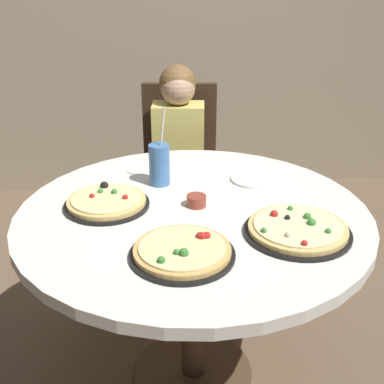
{
  "coord_description": "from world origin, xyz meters",
  "views": [
    {
      "loc": [
        -0.13,
        -1.56,
        1.55
      ],
      "look_at": [
        0.0,
        0.05,
        0.8
      ],
      "focal_mm": 47.3,
      "sensor_mm": 36.0,
      "label": 1
    }
  ],
  "objects_px": {
    "pizza_cheese": "(107,202)",
    "plate_small": "(254,179)",
    "soda_cup": "(159,164)",
    "sauce_bowl": "(196,201)",
    "dining_table": "(193,235)",
    "chair_wooden": "(179,163)",
    "pizza_veggie": "(298,229)",
    "diner_child": "(178,185)",
    "pizza_pepperoni": "(183,251)"
  },
  "relations": [
    {
      "from": "plate_small",
      "to": "soda_cup",
      "type": "bearing_deg",
      "value": -179.19
    },
    {
      "from": "pizza_pepperoni",
      "to": "sauce_bowl",
      "type": "relative_size",
      "value": 4.5
    },
    {
      "from": "diner_child",
      "to": "soda_cup",
      "type": "height_order",
      "value": "diner_child"
    },
    {
      "from": "pizza_veggie",
      "to": "plate_small",
      "type": "distance_m",
      "value": 0.44
    },
    {
      "from": "dining_table",
      "to": "pizza_pepperoni",
      "type": "bearing_deg",
      "value": -100.9
    },
    {
      "from": "diner_child",
      "to": "plate_small",
      "type": "bearing_deg",
      "value": -64.93
    },
    {
      "from": "soda_cup",
      "to": "pizza_veggie",
      "type": "bearing_deg",
      "value": -45.2
    },
    {
      "from": "pizza_pepperoni",
      "to": "pizza_veggie",
      "type": "bearing_deg",
      "value": 15.41
    },
    {
      "from": "chair_wooden",
      "to": "pizza_veggie",
      "type": "bearing_deg",
      "value": -75.46
    },
    {
      "from": "soda_cup",
      "to": "sauce_bowl",
      "type": "height_order",
      "value": "soda_cup"
    },
    {
      "from": "dining_table",
      "to": "soda_cup",
      "type": "relative_size",
      "value": 4.01
    },
    {
      "from": "diner_child",
      "to": "soda_cup",
      "type": "relative_size",
      "value": 3.52
    },
    {
      "from": "pizza_pepperoni",
      "to": "soda_cup",
      "type": "relative_size",
      "value": 1.02
    },
    {
      "from": "sauce_bowl",
      "to": "plate_small",
      "type": "bearing_deg",
      "value": 40.24
    },
    {
      "from": "pizza_pepperoni",
      "to": "soda_cup",
      "type": "height_order",
      "value": "soda_cup"
    },
    {
      "from": "soda_cup",
      "to": "sauce_bowl",
      "type": "bearing_deg",
      "value": -58.53
    },
    {
      "from": "chair_wooden",
      "to": "plate_small",
      "type": "distance_m",
      "value": 0.83
    },
    {
      "from": "dining_table",
      "to": "diner_child",
      "type": "relative_size",
      "value": 1.14
    },
    {
      "from": "dining_table",
      "to": "pizza_cheese",
      "type": "height_order",
      "value": "pizza_cheese"
    },
    {
      "from": "dining_table",
      "to": "sauce_bowl",
      "type": "bearing_deg",
      "value": 69.71
    },
    {
      "from": "dining_table",
      "to": "pizza_veggie",
      "type": "distance_m",
      "value": 0.39
    },
    {
      "from": "dining_table",
      "to": "diner_child",
      "type": "height_order",
      "value": "diner_child"
    },
    {
      "from": "plate_small",
      "to": "pizza_cheese",
      "type": "bearing_deg",
      "value": -161.86
    },
    {
      "from": "chair_wooden",
      "to": "diner_child",
      "type": "height_order",
      "value": "diner_child"
    },
    {
      "from": "chair_wooden",
      "to": "pizza_cheese",
      "type": "relative_size",
      "value": 3.14
    },
    {
      "from": "chair_wooden",
      "to": "pizza_pepperoni",
      "type": "distance_m",
      "value": 1.32
    },
    {
      "from": "pizza_veggie",
      "to": "sauce_bowl",
      "type": "relative_size",
      "value": 4.9
    },
    {
      "from": "diner_child",
      "to": "pizza_pepperoni",
      "type": "xyz_separation_m",
      "value": [
        -0.05,
        -1.11,
        0.28
      ]
    },
    {
      "from": "soda_cup",
      "to": "pizza_cheese",
      "type": "bearing_deg",
      "value": -137.01
    },
    {
      "from": "pizza_veggie",
      "to": "plate_small",
      "type": "bearing_deg",
      "value": 97.36
    },
    {
      "from": "soda_cup",
      "to": "plate_small",
      "type": "height_order",
      "value": "soda_cup"
    },
    {
      "from": "chair_wooden",
      "to": "soda_cup",
      "type": "bearing_deg",
      "value": -98.84
    },
    {
      "from": "dining_table",
      "to": "sauce_bowl",
      "type": "distance_m",
      "value": 0.12
    },
    {
      "from": "soda_cup",
      "to": "plate_small",
      "type": "distance_m",
      "value": 0.38
    },
    {
      "from": "sauce_bowl",
      "to": "plate_small",
      "type": "xyz_separation_m",
      "value": [
        0.25,
        0.21,
        -0.02
      ]
    },
    {
      "from": "pizza_cheese",
      "to": "plate_small",
      "type": "distance_m",
      "value": 0.59
    },
    {
      "from": "diner_child",
      "to": "sauce_bowl",
      "type": "distance_m",
      "value": 0.83
    },
    {
      "from": "dining_table",
      "to": "pizza_pepperoni",
      "type": "distance_m",
      "value": 0.32
    },
    {
      "from": "pizza_veggie",
      "to": "soda_cup",
      "type": "bearing_deg",
      "value": 134.8
    },
    {
      "from": "dining_table",
      "to": "chair_wooden",
      "type": "relative_size",
      "value": 1.3
    },
    {
      "from": "diner_child",
      "to": "sauce_bowl",
      "type": "height_order",
      "value": "diner_child"
    },
    {
      "from": "diner_child",
      "to": "soda_cup",
      "type": "bearing_deg",
      "value": -100.04
    },
    {
      "from": "pizza_veggie",
      "to": "pizza_pepperoni",
      "type": "bearing_deg",
      "value": -164.59
    },
    {
      "from": "chair_wooden",
      "to": "diner_child",
      "type": "distance_m",
      "value": 0.19
    },
    {
      "from": "diner_child",
      "to": "dining_table",
      "type": "bearing_deg",
      "value": -89.5
    },
    {
      "from": "pizza_cheese",
      "to": "plate_small",
      "type": "xyz_separation_m",
      "value": [
        0.56,
        0.18,
        -0.01
      ]
    },
    {
      "from": "pizza_cheese",
      "to": "pizza_veggie",
      "type": "bearing_deg",
      "value": -22.04
    },
    {
      "from": "chair_wooden",
      "to": "dining_table",
      "type": "bearing_deg",
      "value": -90.5
    },
    {
      "from": "chair_wooden",
      "to": "pizza_veggie",
      "type": "height_order",
      "value": "chair_wooden"
    },
    {
      "from": "diner_child",
      "to": "plate_small",
      "type": "distance_m",
      "value": 0.69
    }
  ]
}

